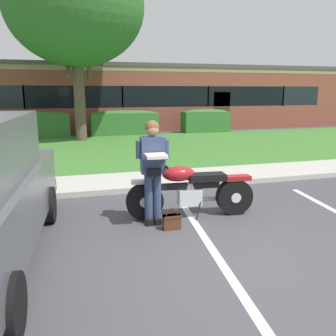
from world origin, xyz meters
The scene contains 14 objects.
ground_plane centered at (0.00, 0.00, 0.00)m, with size 140.00×140.00×0.00m, color #424247.
curb_strip centered at (0.00, 3.21, 0.06)m, with size 60.00×0.20×0.12m, color #B7B2A8.
concrete_walk centered at (0.00, 4.06, 0.04)m, with size 60.00×1.50×0.08m, color #B7B2A8.
grass_lawn centered at (0.00, 8.97, 0.03)m, with size 60.00×8.33×0.06m, color #3D752D.
stall_stripe_0 centered at (-2.68, 0.20, 0.00)m, with size 0.12×4.40×0.01m, color silver.
stall_stripe_1 centered at (0.01, 0.20, 0.00)m, with size 0.12×4.40×0.01m, color silver.
motorcycle centered at (0.23, 1.39, 0.48)m, with size 2.24×0.82×1.18m.
rider_person centered at (-0.56, 1.25, 1.01)m, with size 0.54×0.60×1.70m.
handbag centered at (-0.34, 0.93, 0.14)m, with size 0.28×0.13×0.36m.
shade_tree centered at (-1.26, 11.60, 5.49)m, with size 5.61×5.61×7.89m.
hedge_left centered at (-3.38, 13.22, 0.65)m, with size 3.35×0.90×1.24m.
hedge_center_left centered at (0.89, 13.22, 0.65)m, with size 3.25×0.90×1.24m.
hedge_center_right centered at (5.15, 13.22, 0.65)m, with size 2.45×0.90×1.24m.
brick_building centered at (1.00, 19.64, 1.80)m, with size 28.22×10.63×3.59m.
Camera 1 is at (-1.85, -4.16, 2.15)m, focal length 37.93 mm.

